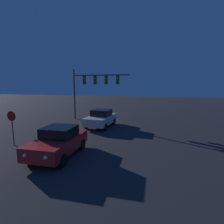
# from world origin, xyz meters

# --- Properties ---
(car_near) EXTENTS (2.08, 4.04, 1.59)m
(car_near) POSITION_xyz_m (-1.77, 9.15, 0.79)
(car_near) COLOR #B21E1E
(car_near) RESTS_ON ground_plane
(car_far) EXTENTS (2.17, 4.08, 1.59)m
(car_far) POSITION_xyz_m (-1.65, 16.22, 0.79)
(car_far) COLOR beige
(car_far) RESTS_ON ground_plane
(traffic_signal_mast) EXTENTS (6.39, 0.30, 5.59)m
(traffic_signal_mast) POSITION_xyz_m (-3.61, 19.05, 3.97)
(traffic_signal_mast) COLOR brown
(traffic_signal_mast) RESTS_ON ground_plane
(stop_sign) EXTENTS (0.65, 0.07, 2.24)m
(stop_sign) POSITION_xyz_m (-5.54, 9.88, 1.54)
(stop_sign) COLOR brown
(stop_sign) RESTS_ON ground_plane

